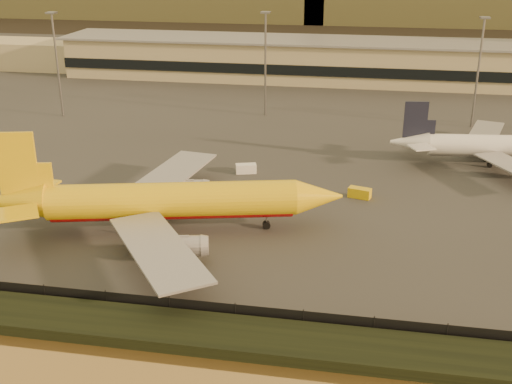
% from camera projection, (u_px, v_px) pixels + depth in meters
% --- Properties ---
extents(ground, '(900.00, 900.00, 0.00)m').
position_uv_depth(ground, '(241.00, 268.00, 87.69)').
color(ground, black).
rests_on(ground, ground).
extents(embankment, '(320.00, 7.00, 1.40)m').
position_uv_depth(embankment, '(210.00, 334.00, 71.89)').
color(embankment, black).
rests_on(embankment, ground).
extents(tarmac, '(320.00, 220.00, 0.20)m').
position_uv_depth(tarmac, '(310.00, 103.00, 174.49)').
color(tarmac, '#2D2D2D').
rests_on(tarmac, ground).
extents(perimeter_fence, '(300.00, 0.05, 2.20)m').
position_uv_depth(perimeter_fence, '(219.00, 311.00, 75.32)').
color(perimeter_fence, black).
rests_on(perimeter_fence, tarmac).
extents(terminal_building, '(202.00, 25.00, 12.60)m').
position_uv_depth(terminal_building, '(275.00, 59.00, 202.54)').
color(terminal_building, tan).
rests_on(terminal_building, tarmac).
extents(apron_light_masts, '(152.20, 12.20, 25.40)m').
position_uv_depth(apron_light_masts, '(369.00, 60.00, 147.95)').
color(apron_light_masts, slate).
rests_on(apron_light_masts, tarmac).
extents(dhl_cargo_jet, '(53.49, 51.40, 16.12)m').
position_uv_depth(dhl_cargo_jet, '(166.00, 202.00, 96.59)').
color(dhl_cargo_jet, '#E0B60B').
rests_on(dhl_cargo_jet, tarmac).
extents(white_narrowbody_jet, '(43.37, 42.06, 12.45)m').
position_uv_depth(white_narrowbody_jet, '(501.00, 146.00, 125.74)').
color(white_narrowbody_jet, silver).
rests_on(white_narrowbody_jet, tarmac).
extents(gse_vehicle_yellow, '(4.15, 2.69, 1.72)m').
position_uv_depth(gse_vehicle_yellow, '(360.00, 193.00, 110.68)').
color(gse_vehicle_yellow, '#E0B60B').
rests_on(gse_vehicle_yellow, tarmac).
extents(gse_vehicle_white, '(4.22, 2.80, 1.75)m').
position_uv_depth(gse_vehicle_white, '(246.00, 169.00, 122.23)').
color(gse_vehicle_white, silver).
rests_on(gse_vehicle_white, tarmac).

